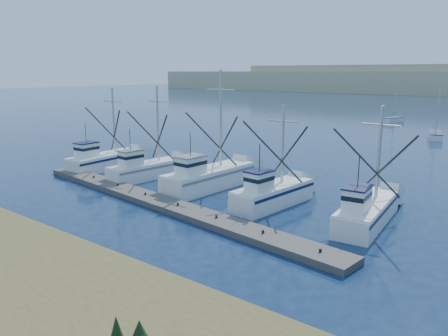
% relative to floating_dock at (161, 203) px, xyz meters
% --- Properties ---
extents(ground, '(500.00, 500.00, 0.00)m').
position_rel_floating_dock_xyz_m(ground, '(7.30, -5.21, -0.21)').
color(ground, '#0E1F3D').
rests_on(ground, ground).
extents(floating_dock, '(32.11, 5.87, 0.43)m').
position_rel_floating_dock_xyz_m(floating_dock, '(0.00, 0.00, 0.00)').
color(floating_dock, '#57524E').
rests_on(floating_dock, ground).
extents(trawler_fleet, '(30.79, 9.54, 10.14)m').
position_rel_floating_dock_xyz_m(trawler_fleet, '(-0.34, 5.35, 0.76)').
color(trawler_fleet, white).
rests_on(trawler_fleet, ground).
extents(sailboat_near, '(3.55, 7.04, 8.10)m').
position_rel_floating_dock_xyz_m(sailboat_near, '(8.46, 49.49, 0.28)').
color(sailboat_near, white).
rests_on(sailboat_near, ground).
extents(sailboat_far, '(2.98, 5.55, 8.10)m').
position_rel_floating_dock_xyz_m(sailboat_far, '(-3.29, 67.82, 0.29)').
color(sailboat_far, white).
rests_on(sailboat_far, ground).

